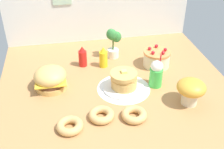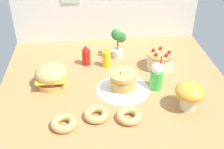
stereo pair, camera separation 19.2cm
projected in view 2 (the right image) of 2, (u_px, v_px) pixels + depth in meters
ground_plane at (117, 92)px, 2.54m from camera, size 2.10×2.14×0.02m
back_wall at (107, 5)px, 3.20m from camera, size 2.10×0.04×0.83m
doily_mat at (123, 89)px, 2.56m from camera, size 0.48×0.48×0.00m
burger at (51, 75)px, 2.57m from camera, size 0.29×0.29×0.21m
pancake_stack at (123, 82)px, 2.52m from camera, size 0.37×0.37×0.19m
layer_cake at (160, 60)px, 2.83m from camera, size 0.27×0.27×0.20m
ketchup_bottle at (86, 56)px, 2.87m from camera, size 0.08×0.08×0.22m
mustard_bottle at (107, 57)px, 2.84m from camera, size 0.08×0.08×0.22m
cream_soda_cup at (157, 76)px, 2.51m from camera, size 0.12×0.12×0.33m
donut_pink_glaze at (64, 123)px, 2.14m from camera, size 0.20×0.20×0.06m
donut_chocolate at (96, 114)px, 2.23m from camera, size 0.20×0.20×0.06m
donut_vanilla at (129, 116)px, 2.21m from camera, size 0.20×0.20×0.06m
potted_plant at (118, 42)px, 2.96m from camera, size 0.15×0.13×0.33m
mushroom_stool at (190, 94)px, 2.27m from camera, size 0.24×0.24×0.23m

